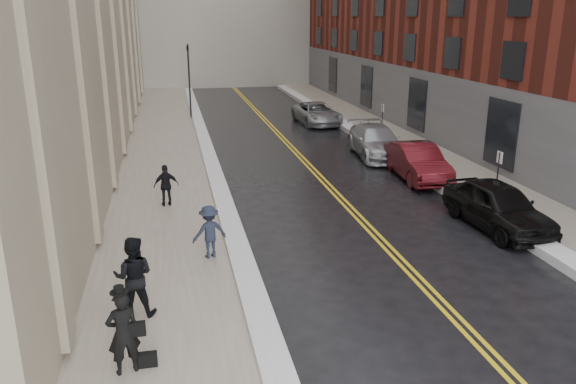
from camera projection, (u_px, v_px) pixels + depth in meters
name	position (u px, v px, depth m)	size (l,w,h in m)	color
ground	(368.00, 347.00, 12.45)	(160.00, 160.00, 0.00)	black
sidewalk_left	(163.00, 170.00, 26.49)	(4.00, 64.00, 0.15)	gray
sidewalk_right	(429.00, 156.00, 29.13)	(3.00, 64.00, 0.15)	gray
lane_stripe_a	(305.00, 164.00, 27.86)	(0.12, 64.00, 0.01)	gold
lane_stripe_b	(310.00, 164.00, 27.90)	(0.12, 64.00, 0.01)	gold
snow_ridge_left	(212.00, 166.00, 26.92)	(0.70, 60.80, 0.26)	white
snow_ridge_right	(395.00, 156.00, 28.74)	(0.85, 60.80, 0.30)	white
traffic_signal	(189.00, 75.00, 39.03)	(0.18, 0.15, 5.20)	black
parking_sign_near	(498.00, 174.00, 21.06)	(0.06, 0.35, 2.23)	black
parking_sign_far	(382.00, 119.00, 32.26)	(0.06, 0.35, 2.23)	black
car_black	(498.00, 206.00, 19.21)	(1.92, 4.78, 1.63)	black
car_maroon	(417.00, 162.00, 25.11)	(1.68, 4.82, 1.59)	#490D12
car_silver_near	(376.00, 141.00, 29.20)	(2.20, 5.42, 1.57)	#9B9DA2
car_silver_far	(317.00, 113.00, 38.01)	(2.40, 5.20, 1.44)	gray
pedestrian_main	(123.00, 333.00, 11.08)	(0.65, 0.43, 1.79)	black
pedestrian_a	(134.00, 276.00, 13.26)	(0.96, 0.75, 1.99)	black
pedestrian_b	(209.00, 232.00, 16.54)	(1.04, 0.60, 1.60)	#1B2131
pedestrian_c	(166.00, 185.00, 21.08)	(0.93, 0.39, 1.59)	black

